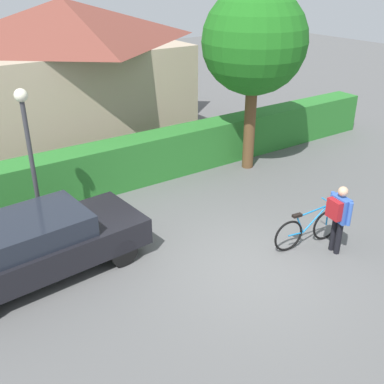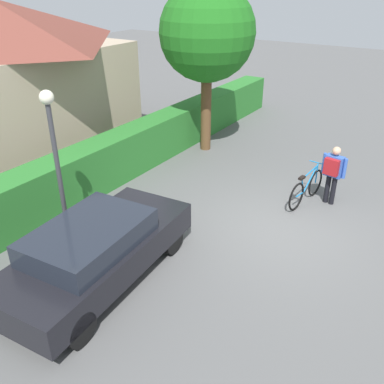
# 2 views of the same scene
# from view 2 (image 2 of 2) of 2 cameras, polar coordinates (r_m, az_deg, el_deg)

# --- Properties ---
(ground_plane) EXTENTS (60.00, 60.00, 0.00)m
(ground_plane) POSITION_cam_2_polar(r_m,az_deg,el_deg) (10.31, 11.93, -4.87)
(ground_plane) COLOR #585858
(hedge_row) EXTENTS (18.58, 0.90, 1.34)m
(hedge_row) POSITION_cam_2_polar(r_m,az_deg,el_deg) (12.49, -10.29, 4.66)
(hedge_row) COLOR #29712A
(hedge_row) RESTS_ON ground
(house_distant) EXTENTS (7.39, 5.93, 4.81)m
(house_distant) POSITION_cam_2_polar(r_m,az_deg,el_deg) (15.58, -24.20, 14.20)
(house_distant) COLOR tan
(house_distant) RESTS_ON ground
(parked_car_near) EXTENTS (4.42, 2.08, 1.34)m
(parked_car_near) POSITION_cam_2_polar(r_m,az_deg,el_deg) (8.31, -12.86, -7.71)
(parked_car_near) COLOR black
(parked_car_near) RESTS_ON ground
(bicycle) EXTENTS (1.81, 0.50, 0.97)m
(bicycle) POSITION_cam_2_polar(r_m,az_deg,el_deg) (11.45, 15.25, 0.47)
(bicycle) COLOR black
(bicycle) RESTS_ON ground
(person_rider) EXTENTS (0.40, 0.64, 1.59)m
(person_rider) POSITION_cam_2_polar(r_m,az_deg,el_deg) (11.34, 18.58, 2.81)
(person_rider) COLOR black
(person_rider) RESTS_ON ground
(street_lamp) EXTENTS (0.28, 0.28, 3.50)m
(street_lamp) POSITION_cam_2_polar(r_m,az_deg,el_deg) (8.84, -18.13, 5.60)
(street_lamp) COLOR #38383D
(street_lamp) RESTS_ON ground
(tree_kerbside) EXTENTS (3.01, 3.01, 5.33)m
(tree_kerbside) POSITION_cam_2_polar(r_m,az_deg,el_deg) (13.84, 2.08, 20.70)
(tree_kerbside) COLOR brown
(tree_kerbside) RESTS_ON ground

